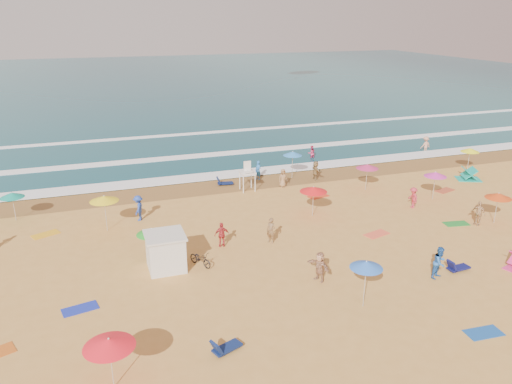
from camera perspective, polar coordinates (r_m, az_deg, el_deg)
name	(u,v)px	position (r m, az deg, el deg)	size (l,w,h in m)	color
ground	(276,246)	(31.35, 2.35, -6.22)	(220.00, 220.00, 0.00)	gold
ocean	(134,82)	(111.58, -13.72, 12.06)	(220.00, 140.00, 0.18)	#0C4756
wet_sand	(223,185)	(42.37, -3.74, 0.79)	(220.00, 220.00, 0.00)	olive
surf_foam	(200,157)	(50.54, -6.40, 3.95)	(200.00, 18.70, 0.05)	white
cabana	(166,252)	(28.77, -10.27, -6.81)	(2.00, 2.00, 2.00)	silver
cabana_roof	(165,235)	(28.32, -10.40, -4.89)	(2.20, 2.20, 0.12)	silver
bicycle	(200,259)	(29.05, -6.38, -7.59)	(0.58, 1.66, 0.87)	black
lifeguard_stand	(247,178)	(40.71, -0.99, 1.59)	(1.20, 1.20, 2.10)	white
beach_umbrellas	(296,214)	(30.99, 4.57, -2.47)	(65.06, 27.46, 0.78)	#1B97EA
loungers	(430,261)	(30.91, 19.28, -7.44)	(55.64, 25.28, 0.34)	#101350
towels	(307,254)	(30.50, 5.83, -7.06)	(38.94, 19.94, 0.03)	#CC5C19
popup_tents	(491,207)	(39.70, 25.32, -1.54)	(10.93, 16.62, 1.20)	#E53283
beachgoers	(275,208)	(35.16, 2.18, -1.82)	(44.89, 28.75, 2.15)	#C3303F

